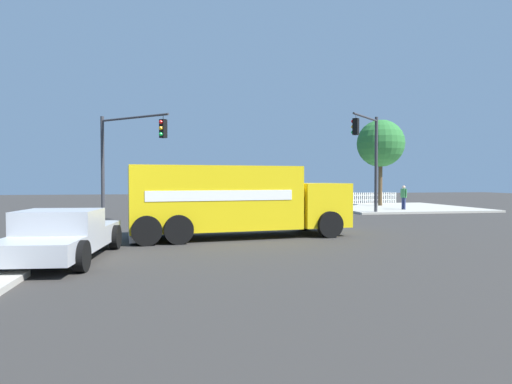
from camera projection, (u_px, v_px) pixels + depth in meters
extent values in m
plane|color=#33302D|center=(274.00, 231.00, 18.35)|extent=(100.00, 100.00, 0.00)
cube|color=#B2ADA0|center=(396.00, 208.00, 32.91)|extent=(10.28, 10.28, 0.14)
cube|color=yellow|center=(215.00, 198.00, 16.16)|extent=(6.46, 3.11, 2.34)
cube|color=yellow|center=(317.00, 204.00, 17.42)|extent=(2.17, 2.61, 1.70)
cube|color=black|center=(336.00, 196.00, 17.66)|extent=(0.31, 2.01, 0.88)
cube|color=#B2B2B7|center=(132.00, 236.00, 15.30)|extent=(0.47, 2.31, 0.21)
cube|color=white|center=(209.00, 193.00, 17.31)|extent=(5.19, 0.62, 0.36)
cube|color=white|center=(222.00, 196.00, 15.00)|extent=(5.19, 0.62, 0.36)
cylinder|color=black|center=(304.00, 219.00, 18.61)|extent=(1.03, 0.39, 1.00)
cylinder|color=black|center=(330.00, 225.00, 16.24)|extent=(1.03, 0.39, 1.00)
cylinder|color=black|center=(171.00, 223.00, 16.92)|extent=(1.03, 0.39, 1.00)
cylinder|color=black|center=(179.00, 230.00, 14.55)|extent=(1.03, 0.39, 1.00)
cylinder|color=black|center=(143.00, 224.00, 16.61)|extent=(1.03, 0.39, 1.00)
cylinder|color=black|center=(147.00, 231.00, 14.24)|extent=(1.03, 0.39, 1.00)
cylinder|color=#38383D|center=(376.00, 164.00, 27.55)|extent=(0.20, 0.20, 6.07)
cylinder|color=#38383D|center=(366.00, 117.00, 25.89)|extent=(2.81, 2.80, 0.12)
cylinder|color=#38383D|center=(356.00, 116.00, 24.60)|extent=(0.03, 0.03, 0.25)
cube|color=black|center=(356.00, 127.00, 24.61)|extent=(0.42, 0.42, 0.95)
sphere|color=red|center=(353.00, 121.00, 24.71)|extent=(0.20, 0.20, 0.20)
sphere|color=#EFA314|center=(353.00, 127.00, 24.71)|extent=(0.20, 0.20, 0.20)
sphere|color=#19CC4C|center=(353.00, 132.00, 24.72)|extent=(0.20, 0.20, 0.20)
cylinder|color=#38383D|center=(103.00, 167.00, 24.55)|extent=(0.20, 0.20, 5.79)
cylinder|color=#38383D|center=(133.00, 118.00, 23.21)|extent=(3.82, 3.38, 0.12)
cylinder|color=#38383D|center=(163.00, 117.00, 22.12)|extent=(0.03, 0.03, 0.25)
cube|color=black|center=(163.00, 129.00, 22.14)|extent=(0.42, 0.42, 0.95)
sphere|color=red|center=(161.00, 122.00, 21.97)|extent=(0.20, 0.20, 0.20)
sphere|color=#EFA314|center=(161.00, 128.00, 21.98)|extent=(0.20, 0.20, 0.20)
sphere|color=#19CC4C|center=(161.00, 134.00, 21.99)|extent=(0.20, 0.20, 0.20)
cube|color=#B7BABF|center=(35.00, 252.00, 9.94)|extent=(2.08, 1.67, 0.50)
cube|color=#B7BABF|center=(60.00, 230.00, 11.52)|extent=(2.10, 1.87, 1.10)
cube|color=black|center=(59.00, 220.00, 11.51)|extent=(1.92, 1.58, 0.48)
cube|color=#B7BABF|center=(81.00, 232.00, 13.37)|extent=(2.12, 2.17, 0.55)
cylinder|color=black|center=(82.00, 256.00, 10.17)|extent=(0.31, 0.78, 0.76)
cylinder|color=black|center=(115.00, 237.00, 13.58)|extent=(0.31, 0.78, 0.76)
cylinder|color=black|center=(49.00, 238.00, 13.39)|extent=(0.31, 0.78, 0.76)
cylinder|color=navy|center=(405.00, 204.00, 29.70)|extent=(0.14, 0.14, 0.82)
cylinder|color=navy|center=(403.00, 203.00, 29.85)|extent=(0.14, 0.14, 0.82)
cube|color=#3F8C4C|center=(404.00, 193.00, 29.76)|extent=(0.32, 0.39, 0.61)
sphere|color=beige|center=(404.00, 187.00, 29.75)|extent=(0.22, 0.22, 0.22)
cylinder|color=#3F8C4C|center=(406.00, 193.00, 29.57)|extent=(0.09, 0.09, 0.55)
cylinder|color=#3F8C4C|center=(401.00, 193.00, 29.95)|extent=(0.09, 0.09, 0.55)
cube|color=white|center=(396.00, 198.00, 38.18)|extent=(0.08, 0.04, 0.95)
cube|color=white|center=(394.00, 198.00, 38.15)|extent=(0.08, 0.04, 0.95)
cube|color=white|center=(392.00, 198.00, 38.11)|extent=(0.08, 0.04, 0.95)
cube|color=white|center=(390.00, 198.00, 38.08)|extent=(0.08, 0.04, 0.95)
cube|color=white|center=(388.00, 198.00, 38.05)|extent=(0.08, 0.04, 0.95)
cube|color=white|center=(386.00, 198.00, 38.01)|extent=(0.08, 0.04, 0.95)
cube|color=white|center=(384.00, 198.00, 37.98)|extent=(0.08, 0.04, 0.95)
cube|color=white|center=(382.00, 198.00, 37.95)|extent=(0.08, 0.04, 0.95)
cube|color=white|center=(381.00, 198.00, 37.91)|extent=(0.08, 0.04, 0.95)
cube|color=white|center=(379.00, 198.00, 37.88)|extent=(0.08, 0.04, 0.95)
cube|color=white|center=(377.00, 198.00, 37.85)|extent=(0.08, 0.04, 0.95)
cube|color=white|center=(375.00, 198.00, 37.81)|extent=(0.08, 0.04, 0.95)
cube|color=white|center=(373.00, 198.00, 37.78)|extent=(0.08, 0.04, 0.95)
cube|color=white|center=(371.00, 198.00, 37.75)|extent=(0.08, 0.04, 0.95)
cube|color=white|center=(369.00, 198.00, 37.72)|extent=(0.08, 0.04, 0.95)
cube|color=white|center=(367.00, 198.00, 37.68)|extent=(0.08, 0.04, 0.95)
cube|color=white|center=(365.00, 198.00, 37.65)|extent=(0.08, 0.04, 0.95)
cube|color=white|center=(363.00, 198.00, 37.62)|extent=(0.08, 0.04, 0.95)
cube|color=white|center=(361.00, 198.00, 37.58)|extent=(0.08, 0.04, 0.95)
cube|color=white|center=(359.00, 198.00, 37.55)|extent=(0.08, 0.04, 0.95)
cube|color=white|center=(358.00, 198.00, 37.52)|extent=(0.08, 0.04, 0.95)
cube|color=white|center=(356.00, 198.00, 37.48)|extent=(0.08, 0.04, 0.95)
cube|color=white|center=(354.00, 198.00, 37.45)|extent=(0.08, 0.04, 0.95)
cube|color=white|center=(352.00, 198.00, 37.42)|extent=(0.08, 0.04, 0.95)
cube|color=white|center=(350.00, 198.00, 37.38)|extent=(0.08, 0.04, 0.95)
cube|color=white|center=(348.00, 198.00, 37.35)|extent=(0.08, 0.04, 0.95)
cube|color=white|center=(346.00, 198.00, 37.32)|extent=(0.08, 0.04, 0.95)
cube|color=white|center=(344.00, 198.00, 37.29)|extent=(0.08, 0.04, 0.95)
cube|color=white|center=(342.00, 198.00, 37.25)|extent=(0.08, 0.04, 0.95)
cube|color=white|center=(340.00, 198.00, 37.22)|extent=(0.08, 0.04, 0.95)
cube|color=white|center=(368.00, 195.00, 37.71)|extent=(5.32, 0.03, 0.07)
cube|color=white|center=(368.00, 200.00, 37.72)|extent=(5.32, 0.03, 0.07)
cylinder|color=brown|center=(380.00, 183.00, 34.35)|extent=(0.32, 0.32, 3.55)
sphere|color=#2D7533|center=(381.00, 143.00, 34.26)|extent=(3.74, 3.74, 3.74)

